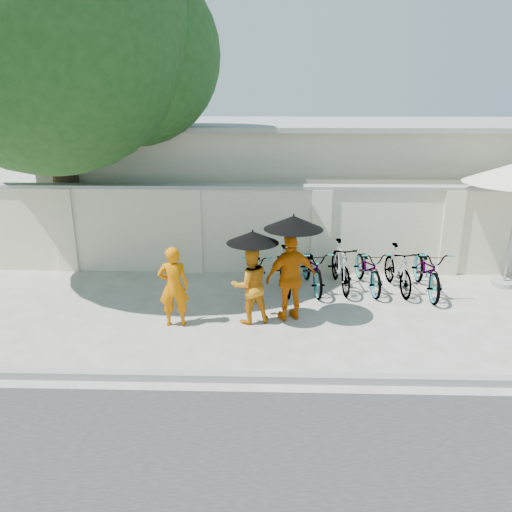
{
  "coord_description": "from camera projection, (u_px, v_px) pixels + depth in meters",
  "views": [
    {
      "loc": [
        0.82,
        -8.17,
        4.05
      ],
      "look_at": [
        0.55,
        0.94,
        1.1
      ],
      "focal_mm": 35.0,
      "sensor_mm": 36.0,
      "label": 1
    }
  ],
  "objects": [
    {
      "name": "bike_4",
      "position": [
        368.0,
        268.0,
        10.82
      ],
      "size": [
        0.82,
        1.84,
        0.94
      ],
      "primitive_type": "imported",
      "rotation": [
        0.0,
        0.0,
        0.11
      ],
      "color": "#949494",
      "rests_on": "ground"
    },
    {
      "name": "ground",
      "position": [
        224.0,
        329.0,
        9.04
      ],
      "size": [
        80.0,
        80.0,
        0.0
      ],
      "primitive_type": "plane",
      "color": "#B2AFA9"
    },
    {
      "name": "building_behind",
      "position": [
        309.0,
        180.0,
        15.15
      ],
      "size": [
        14.0,
        6.0,
        3.2
      ],
      "primitive_type": "cube",
      "color": "tan",
      "rests_on": "ground"
    },
    {
      "name": "bike_1",
      "position": [
        285.0,
        270.0,
        10.7
      ],
      "size": [
        0.61,
        1.61,
        0.95
      ],
      "primitive_type": "imported",
      "rotation": [
        0.0,
        0.0,
        0.11
      ],
      "color": "#949494",
      "rests_on": "ground"
    },
    {
      "name": "bike_6",
      "position": [
        427.0,
        270.0,
        10.59
      ],
      "size": [
        0.73,
        1.96,
        1.02
      ],
      "primitive_type": "imported",
      "rotation": [
        0.0,
        0.0,
        -0.03
      ],
      "color": "#949494",
      "rests_on": "ground"
    },
    {
      "name": "parasol_right",
      "position": [
        294.0,
        222.0,
        8.81
      ],
      "size": [
        1.07,
        1.07,
        1.08
      ],
      "color": "black",
      "rests_on": "ground"
    },
    {
      "name": "shade_tree",
      "position": [
        57.0,
        42.0,
        10.4
      ],
      "size": [
        6.7,
        6.2,
        8.2
      ],
      "color": "#4A3321",
      "rests_on": "ground"
    },
    {
      "name": "bike_3",
      "position": [
        341.0,
        266.0,
        10.83
      ],
      "size": [
        0.63,
        1.76,
        1.04
      ],
      "primitive_type": "imported",
      "rotation": [
        0.0,
        0.0,
        0.09
      ],
      "color": "#949494",
      "rests_on": "ground"
    },
    {
      "name": "monk_center",
      "position": [
        250.0,
        285.0,
        9.13
      ],
      "size": [
        0.85,
        0.75,
        1.46
      ],
      "primitive_type": "imported",
      "rotation": [
        0.0,
        0.0,
        3.48
      ],
      "color": "orange",
      "rests_on": "ground"
    },
    {
      "name": "bike_5",
      "position": [
        398.0,
        269.0,
        10.7
      ],
      "size": [
        0.63,
        1.68,
        0.99
      ],
      "primitive_type": "imported",
      "rotation": [
        0.0,
        0.0,
        0.1
      ],
      "color": "#949494",
      "rests_on": "ground"
    },
    {
      "name": "compound_wall",
      "position": [
        278.0,
        231.0,
        11.75
      ],
      "size": [
        20.0,
        0.3,
        2.0
      ],
      "primitive_type": "cube",
      "color": "beige",
      "rests_on": "ground"
    },
    {
      "name": "bike_0",
      "position": [
        257.0,
        270.0,
        10.73
      ],
      "size": [
        0.65,
        1.74,
        0.9
      ],
      "primitive_type": "imported",
      "rotation": [
        0.0,
        0.0,
        0.03
      ],
      "color": "#949494",
      "rests_on": "ground"
    },
    {
      "name": "bike_2",
      "position": [
        313.0,
        268.0,
        10.8
      ],
      "size": [
        0.87,
        1.86,
        0.94
      ],
      "primitive_type": "imported",
      "rotation": [
        0.0,
        0.0,
        0.14
      ],
      "color": "#949494",
      "rests_on": "ground"
    },
    {
      "name": "monk_right",
      "position": [
        291.0,
        277.0,
        9.22
      ],
      "size": [
        1.06,
        0.73,
        1.67
      ],
      "primitive_type": "imported",
      "rotation": [
        0.0,
        0.0,
        3.51
      ],
      "color": "#CC5C05",
      "rests_on": "ground"
    },
    {
      "name": "parasol_center",
      "position": [
        253.0,
        237.0,
        8.77
      ],
      "size": [
        0.93,
        0.93,
        0.95
      ],
      "color": "black",
      "rests_on": "ground"
    },
    {
      "name": "kerb",
      "position": [
        214.0,
        377.0,
        7.41
      ],
      "size": [
        40.0,
        0.16,
        0.12
      ],
      "primitive_type": "cube",
      "color": "gray",
      "rests_on": "ground"
    },
    {
      "name": "monk_left",
      "position": [
        174.0,
        286.0,
        9.0
      ],
      "size": [
        0.59,
        0.42,
        1.5
      ],
      "primitive_type": "imported",
      "rotation": [
        0.0,
        0.0,
        3.26
      ],
      "color": "#D36700",
      "rests_on": "ground"
    }
  ]
}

